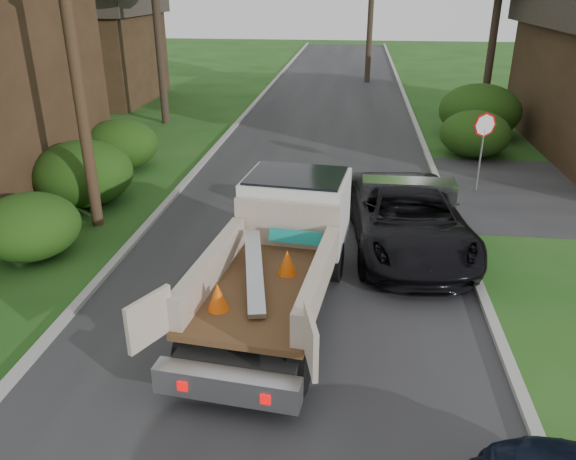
{
  "coord_description": "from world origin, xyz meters",
  "views": [
    {
      "loc": [
        1.28,
        -8.31,
        6.0
      ],
      "look_at": [
        -0.01,
        2.52,
        1.2
      ],
      "focal_mm": 35.0,
      "sensor_mm": 36.0,
      "label": 1
    }
  ],
  "objects_px": {
    "flatbed_truck": "(285,240)",
    "black_pickup": "(408,218)",
    "stop_sign": "(483,135)",
    "house_left_far": "(83,43)",
    "utility_pole": "(69,22)"
  },
  "relations": [
    {
      "from": "flatbed_truck",
      "to": "black_pickup",
      "type": "xyz_separation_m",
      "value": [
        2.69,
        2.57,
        -0.44
      ]
    },
    {
      "from": "utility_pole",
      "to": "house_left_far",
      "type": "relative_size",
      "value": 1.32
    },
    {
      "from": "stop_sign",
      "to": "utility_pole",
      "type": "height_order",
      "value": "utility_pole"
    },
    {
      "from": "stop_sign",
      "to": "house_left_far",
      "type": "xyz_separation_m",
      "value": [
        -18.7,
        13.0,
        1.27
      ]
    },
    {
      "from": "utility_pole",
      "to": "black_pickup",
      "type": "height_order",
      "value": "utility_pole"
    },
    {
      "from": "utility_pole",
      "to": "black_pickup",
      "type": "relative_size",
      "value": 1.75
    },
    {
      "from": "house_left_far",
      "to": "black_pickup",
      "type": "distance_m",
      "value": 23.94
    },
    {
      "from": "stop_sign",
      "to": "flatbed_truck",
      "type": "bearing_deg",
      "value": -126.4
    },
    {
      "from": "utility_pole",
      "to": "black_pickup",
      "type": "bearing_deg",
      "value": -3.38
    },
    {
      "from": "flatbed_truck",
      "to": "black_pickup",
      "type": "relative_size",
      "value": 1.09
    },
    {
      "from": "house_left_far",
      "to": "flatbed_truck",
      "type": "relative_size",
      "value": 1.21
    },
    {
      "from": "stop_sign",
      "to": "house_left_far",
      "type": "relative_size",
      "value": 0.33
    },
    {
      "from": "house_left_far",
      "to": "black_pickup",
      "type": "relative_size",
      "value": 1.32
    },
    {
      "from": "black_pickup",
      "to": "house_left_far",
      "type": "bearing_deg",
      "value": 127.07
    },
    {
      "from": "black_pickup",
      "to": "stop_sign",
      "type": "bearing_deg",
      "value": 55.07
    }
  ]
}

